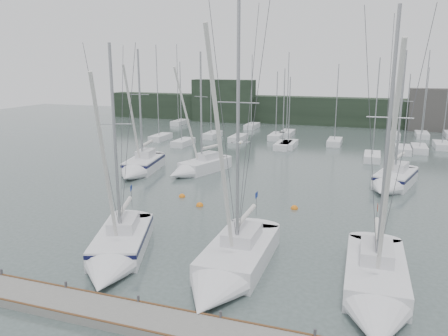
# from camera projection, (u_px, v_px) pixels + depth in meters

# --- Properties ---
(ground) EXTENTS (160.00, 160.00, 0.00)m
(ground) POSITION_uv_depth(u_px,v_px,m) (211.00, 276.00, 23.17)
(ground) COLOR #44534F
(ground) RESTS_ON ground
(dock) EXTENTS (24.00, 2.00, 0.40)m
(dock) POSITION_uv_depth(u_px,v_px,m) (169.00, 325.00, 18.53)
(dock) COLOR slate
(dock) RESTS_ON ground
(far_treeline) EXTENTS (90.00, 4.00, 5.00)m
(far_treeline) POSITION_uv_depth(u_px,v_px,m) (331.00, 111.00, 79.59)
(far_treeline) COLOR black
(far_treeline) RESTS_ON ground
(far_building_left) EXTENTS (12.00, 3.00, 8.00)m
(far_building_left) POSITION_uv_depth(u_px,v_px,m) (223.00, 101.00, 83.73)
(far_building_left) COLOR black
(far_building_left) RESTS_ON ground
(far_building_right) EXTENTS (10.00, 3.00, 7.00)m
(far_building_right) POSITION_uv_depth(u_px,v_px,m) (441.00, 110.00, 71.83)
(far_building_right) COLOR #43403E
(far_building_right) RESTS_ON ground
(mast_forest) EXTENTS (57.19, 25.79, 14.44)m
(mast_forest) POSITION_uv_depth(u_px,v_px,m) (333.00, 140.00, 61.82)
(mast_forest) COLOR silver
(mast_forest) RESTS_ON ground
(sailboat_near_left) EXTENTS (5.75, 9.45, 13.08)m
(sailboat_near_left) POSITION_uv_depth(u_px,v_px,m) (116.00, 253.00, 24.74)
(sailboat_near_left) COLOR silver
(sailboat_near_left) RESTS_ON ground
(sailboat_near_center) EXTENTS (3.18, 10.19, 15.48)m
(sailboat_near_center) POSITION_uv_depth(u_px,v_px,m) (227.00, 270.00, 22.67)
(sailboat_near_center) COLOR silver
(sailboat_near_center) RESTS_ON ground
(sailboat_near_right) EXTENTS (3.18, 10.21, 14.57)m
(sailboat_near_right) POSITION_uv_depth(u_px,v_px,m) (376.00, 293.00, 20.45)
(sailboat_near_right) COLOR silver
(sailboat_near_right) RESTS_ON ground
(sailboat_mid_a) EXTENTS (4.14, 8.91, 13.28)m
(sailboat_mid_a) POSITION_uv_depth(u_px,v_px,m) (139.00, 167.00, 44.64)
(sailboat_mid_a) COLOR silver
(sailboat_mid_a) RESTS_ON ground
(sailboat_mid_b) EXTENTS (4.99, 8.16, 12.95)m
(sailboat_mid_b) POSITION_uv_depth(u_px,v_px,m) (195.00, 168.00, 44.59)
(sailboat_mid_b) COLOR silver
(sailboat_mid_b) RESTS_ON ground
(sailboat_mid_d) EXTENTS (4.82, 8.38, 13.05)m
(sailboat_mid_d) POSITION_uv_depth(u_px,v_px,m) (391.00, 182.00, 39.26)
(sailboat_mid_d) COLOR silver
(sailboat_mid_d) RESTS_ON ground
(buoy_a) EXTENTS (0.59, 0.59, 0.59)m
(buoy_a) POSITION_uv_depth(u_px,v_px,m) (200.00, 206.00, 34.65)
(buoy_a) COLOR orange
(buoy_a) RESTS_ON ground
(buoy_b) EXTENTS (0.58, 0.58, 0.58)m
(buoy_b) POSITION_uv_depth(u_px,v_px,m) (294.00, 209.00, 33.96)
(buoy_b) COLOR orange
(buoy_b) RESTS_ON ground
(buoy_c) EXTENTS (0.55, 0.55, 0.55)m
(buoy_c) POSITION_uv_depth(u_px,v_px,m) (182.00, 197.00, 36.99)
(buoy_c) COLOR orange
(buoy_c) RESTS_ON ground
(seagull) EXTENTS (0.94, 0.43, 0.19)m
(seagull) POSITION_uv_depth(u_px,v_px,m) (241.00, 142.00, 22.19)
(seagull) COLOR white
(seagull) RESTS_ON ground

